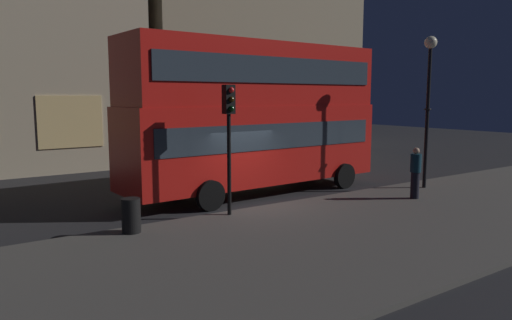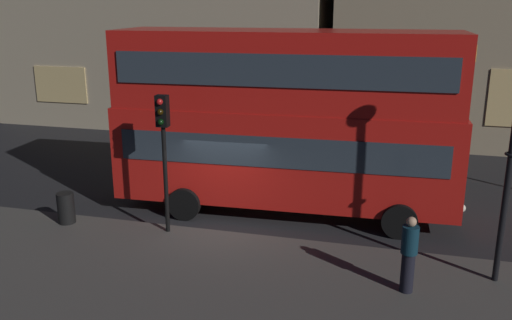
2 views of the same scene
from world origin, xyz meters
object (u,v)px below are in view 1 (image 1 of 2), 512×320
(traffic_light_far_side, at_px, (364,113))
(litter_bin, at_px, (131,215))
(double_decker_bus, at_px, (255,111))
(pedestrian, at_px, (415,173))
(traffic_light_near_kerb, at_px, (229,122))
(street_lamp, at_px, (429,82))

(traffic_light_far_side, relative_size, litter_bin, 4.24)
(double_decker_bus, distance_m, pedestrian, 6.13)
(traffic_light_far_side, height_order, pedestrian, traffic_light_far_side)
(pedestrian, bearing_deg, litter_bin, 15.15)
(traffic_light_far_side, bearing_deg, traffic_light_near_kerb, 29.24)
(traffic_light_far_side, distance_m, litter_bin, 16.40)
(traffic_light_near_kerb, height_order, street_lamp, street_lamp)
(traffic_light_near_kerb, relative_size, street_lamp, 0.67)
(double_decker_bus, distance_m, traffic_light_near_kerb, 3.86)
(double_decker_bus, bearing_deg, pedestrian, -51.92)
(traffic_light_near_kerb, xyz_separation_m, pedestrian, (6.53, -1.71, -1.88))
(traffic_light_far_side, relative_size, pedestrian, 2.17)
(double_decker_bus, bearing_deg, traffic_light_far_side, 16.21)
(double_decker_bus, height_order, traffic_light_far_side, double_decker_bus)
(traffic_light_far_side, bearing_deg, pedestrian, 57.41)
(double_decker_bus, xyz_separation_m, litter_bin, (-5.90, -2.83, -2.53))
(traffic_light_near_kerb, distance_m, traffic_light_far_side, 13.32)
(traffic_light_near_kerb, xyz_separation_m, street_lamp, (8.53, -0.65, 1.30))
(traffic_light_near_kerb, bearing_deg, double_decker_bus, 42.56)
(street_lamp, bearing_deg, traffic_light_near_kerb, 175.64)
(street_lamp, relative_size, pedestrian, 3.25)
(traffic_light_near_kerb, bearing_deg, litter_bin, -178.29)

